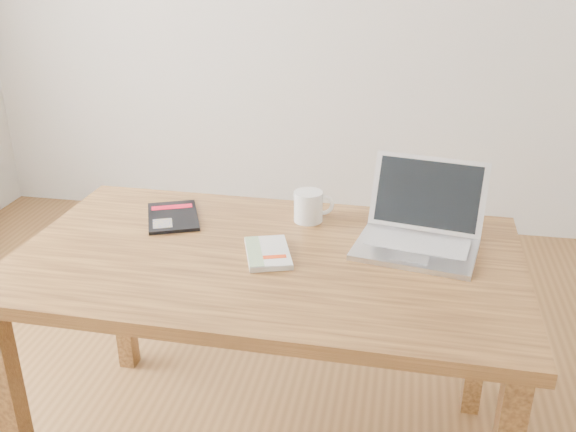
% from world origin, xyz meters
% --- Properties ---
extents(room, '(4.04, 4.04, 2.70)m').
position_xyz_m(room, '(-0.07, 0.00, 1.36)').
color(room, brown).
rests_on(room, ground).
extents(desk, '(1.48, 0.86, 0.75)m').
position_xyz_m(desk, '(0.13, 0.06, 0.66)').
color(desk, brown).
rests_on(desk, ground).
extents(white_guidebook, '(0.18, 0.23, 0.02)m').
position_xyz_m(white_guidebook, '(0.13, 0.05, 0.76)').
color(white_guidebook, beige).
rests_on(white_guidebook, desk).
extents(black_guidebook, '(0.24, 0.28, 0.01)m').
position_xyz_m(black_guidebook, '(-0.24, 0.25, 0.76)').
color(black_guidebook, black).
rests_on(black_guidebook, desk).
extents(laptop, '(0.40, 0.38, 0.23)m').
position_xyz_m(laptop, '(0.56, 0.21, 0.80)').
color(laptop, silver).
rests_on(laptop, desk).
extents(coffee_mug, '(0.13, 0.09, 0.10)m').
position_xyz_m(coffee_mug, '(0.21, 0.32, 0.80)').
color(coffee_mug, white).
rests_on(coffee_mug, desk).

